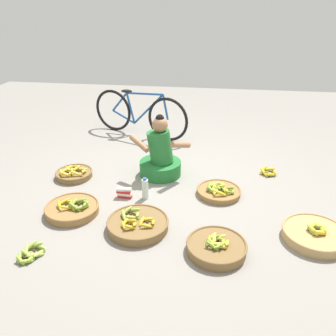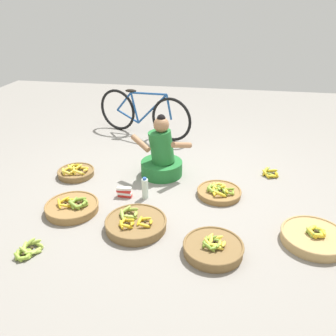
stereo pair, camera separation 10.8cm
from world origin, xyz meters
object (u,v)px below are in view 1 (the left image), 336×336
at_px(banana_basket_back_right, 138,224).
at_px(banana_basket_back_center, 217,247).
at_px(loose_bananas_front_left, 268,171).
at_px(bicycle_leaning, 139,114).
at_px(banana_basket_front_right, 72,208).
at_px(loose_bananas_front_center, 30,253).
at_px(banana_basket_mid_left, 219,191).
at_px(water_bottle, 145,189).
at_px(banana_basket_mid_right, 74,173).
at_px(vendor_woman_front, 160,156).
at_px(banana_basket_back_left, 315,234).
at_px(packet_carton_stack, 124,193).

height_order(banana_basket_back_right, banana_basket_back_center, banana_basket_back_right).
bearing_deg(loose_bananas_front_left, bicycle_leaning, 149.74).
bearing_deg(banana_basket_back_center, banana_basket_front_right, 164.66).
distance_m(banana_basket_back_center, loose_bananas_front_left, 1.73).
height_order(banana_basket_front_right, banana_basket_back_right, same).
distance_m(banana_basket_front_right, loose_bananas_front_center, 0.70).
relative_size(banana_basket_mid_left, water_bottle, 1.97).
bearing_deg(loose_bananas_front_left, banana_basket_mid_right, -169.85).
relative_size(vendor_woman_front, water_bottle, 3.10).
height_order(banana_basket_back_right, loose_bananas_front_left, banana_basket_back_right).
height_order(vendor_woman_front, banana_basket_back_left, vendor_woman_front).
height_order(vendor_woman_front, banana_basket_back_center, vendor_woman_front).
relative_size(banana_basket_back_center, loose_bananas_front_left, 2.09).
distance_m(banana_basket_back_center, loose_bananas_front_center, 1.63).
height_order(vendor_woman_front, banana_basket_mid_right, vendor_woman_front).
xyz_separation_m(bicycle_leaning, banana_basket_back_right, (0.52, -2.49, -0.30)).
relative_size(loose_bananas_front_left, water_bottle, 1.00).
bearing_deg(banana_basket_back_right, loose_bananas_front_center, -148.19).
bearing_deg(bicycle_leaning, loose_bananas_front_left, -30.26).
bearing_deg(banana_basket_mid_right, banana_basket_back_right, -42.58).
bearing_deg(loose_bananas_front_center, packet_carton_stack, 62.13).
bearing_deg(banana_basket_mid_right, loose_bananas_front_left, 10.15).
bearing_deg(banana_basket_front_right, banana_basket_back_left, -2.41).
bearing_deg(banana_basket_back_left, packet_carton_stack, 166.22).
relative_size(bicycle_leaning, packet_carton_stack, 9.42).
xyz_separation_m(vendor_woman_front, loose_bananas_front_center, (-0.88, -1.68, -0.22)).
distance_m(loose_bananas_front_center, loose_bananas_front_left, 2.93).
relative_size(vendor_woman_front, banana_basket_back_center, 1.47).
bearing_deg(loose_bananas_front_left, banana_basket_back_left, -78.21).
distance_m(banana_basket_mid_right, loose_bananas_front_left, 2.46).
distance_m(vendor_woman_front, banana_basket_back_center, 1.59).
distance_m(loose_bananas_front_left, packet_carton_stack, 1.86).
relative_size(banana_basket_back_right, banana_basket_back_center, 1.12).
relative_size(bicycle_leaning, banana_basket_front_right, 2.90).
bearing_deg(loose_bananas_front_left, banana_basket_back_right, -135.42).
bearing_deg(water_bottle, banana_basket_mid_left, 13.64).
distance_m(banana_basket_back_left, banana_basket_back_center, 0.95).
xyz_separation_m(banana_basket_back_left, banana_basket_mid_right, (-2.69, 0.87, -0.01)).
xyz_separation_m(banana_basket_back_left, water_bottle, (-1.71, 0.50, 0.06)).
relative_size(bicycle_leaning, loose_bananas_front_left, 6.30).
xyz_separation_m(banana_basket_back_center, loose_bananas_front_center, (-1.61, -0.29, -0.03)).
relative_size(vendor_woman_front, loose_bananas_front_left, 3.08).
xyz_separation_m(banana_basket_front_right, banana_basket_back_left, (2.40, -0.10, 0.00)).
height_order(bicycle_leaning, banana_basket_front_right, bicycle_leaning).
distance_m(banana_basket_back_center, packet_carton_stack, 1.30).
bearing_deg(banana_basket_mid_left, water_bottle, -166.36).
distance_m(bicycle_leaning, packet_carton_stack, 1.98).
bearing_deg(banana_basket_front_right, banana_basket_mid_right, 110.78).
bearing_deg(loose_bananas_front_center, loose_bananas_front_left, 40.30).
distance_m(banana_basket_front_right, banana_basket_mid_left, 1.62).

